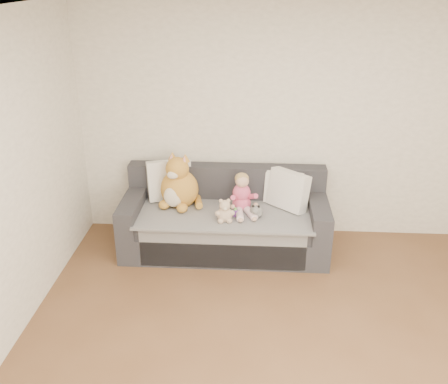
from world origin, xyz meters
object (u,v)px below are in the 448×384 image
toddler (242,196)px  plush_cat (179,186)px  sofa (225,221)px  teddy_bear (225,212)px  sippy_cup (235,212)px

toddler → plush_cat: bearing=159.1°
sofa → teddy_bear: size_ratio=8.64×
toddler → plush_cat: 0.70m
plush_cat → teddy_bear: plush_cat is taller
toddler → sippy_cup: toddler is taller
sippy_cup → toddler: bearing=64.7°
plush_cat → teddy_bear: size_ratio=2.47×
toddler → plush_cat: plush_cat is taller
sofa → plush_cat: 0.64m
toddler → teddy_bear: 0.32m
sofa → teddy_bear: sofa is taller
sippy_cup → plush_cat: bearing=159.6°
teddy_bear → sofa: bearing=85.2°
sofa → teddy_bear: bearing=-87.2°
teddy_bear → sippy_cup: teddy_bear is taller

